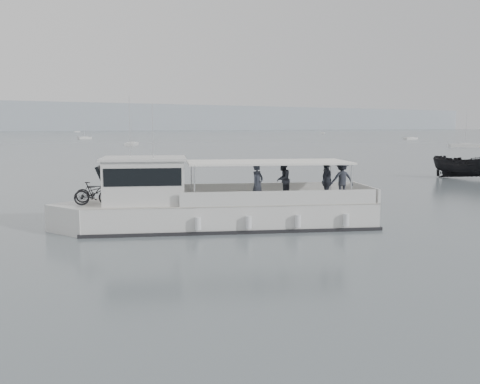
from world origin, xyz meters
TOP-DOWN VIEW (x-y plane):
  - ground at (0.00, 0.00)m, footprint 1400.00×1400.00m
  - tour_boat at (-1.03, 3.60)m, footprint 14.43×8.64m
  - dark_motorboat at (29.68, 12.08)m, footprint 4.27×6.04m

SIDE VIEW (x-z plane):
  - ground at x=0.00m, z-range 0.00..0.00m
  - tour_boat at x=-1.03m, z-range -2.10..4.16m
  - dark_motorboat at x=29.68m, z-range 0.00..2.19m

